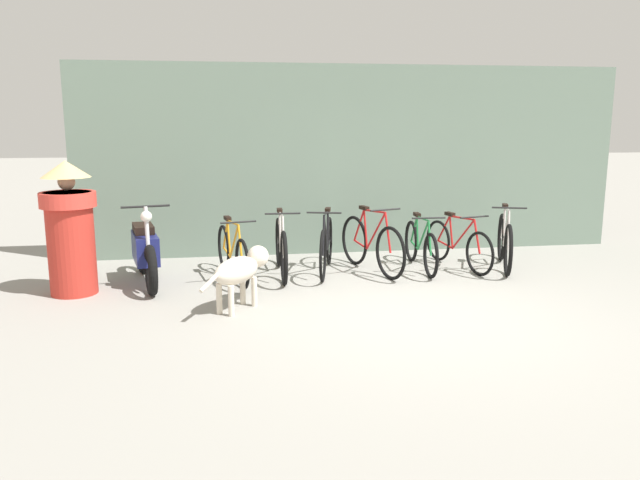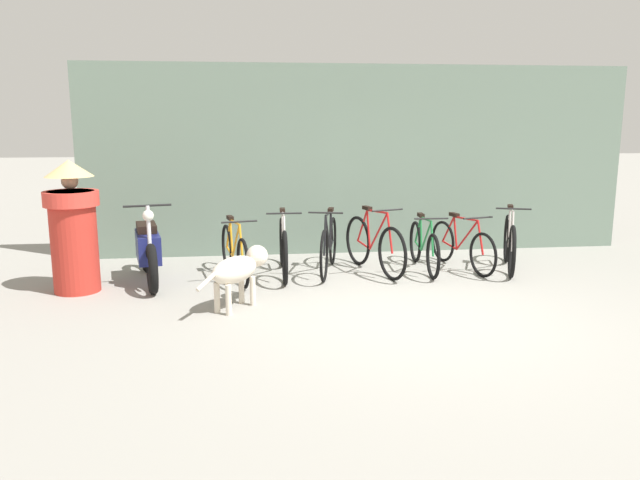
# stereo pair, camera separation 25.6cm
# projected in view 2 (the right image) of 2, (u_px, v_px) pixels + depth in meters

# --- Properties ---
(ground_plane) EXTENTS (60.00, 60.00, 0.00)m
(ground_plane) POSITION_uv_depth(u_px,v_px,m) (416.00, 316.00, 6.77)
(ground_plane) COLOR gray
(shop_wall_back) EXTENTS (8.61, 0.20, 2.93)m
(shop_wall_back) POSITION_uv_depth(u_px,v_px,m) (360.00, 160.00, 9.82)
(shop_wall_back) COLOR slate
(shop_wall_back) RESTS_ON ground
(bicycle_0) EXTENTS (0.51, 1.69, 0.84)m
(bicycle_0) POSITION_uv_depth(u_px,v_px,m) (234.00, 253.00, 8.31)
(bicycle_0) COLOR black
(bicycle_0) RESTS_ON ground
(bicycle_1) EXTENTS (0.46, 1.77, 0.92)m
(bicycle_1) POSITION_uv_depth(u_px,v_px,m) (283.00, 248.00, 8.50)
(bicycle_1) COLOR black
(bicycle_1) RESTS_ON ground
(bicycle_2) EXTENTS (0.55, 1.69, 0.91)m
(bicycle_2) POSITION_uv_depth(u_px,v_px,m) (329.00, 246.00, 8.63)
(bicycle_2) COLOR black
(bicycle_2) RESTS_ON ground
(bicycle_3) EXTENTS (0.60, 1.64, 0.93)m
(bicycle_3) POSITION_uv_depth(u_px,v_px,m) (374.00, 245.00, 8.65)
(bicycle_3) COLOR black
(bicycle_3) RESTS_ON ground
(bicycle_4) EXTENTS (0.46, 1.63, 0.81)m
(bicycle_4) POSITION_uv_depth(u_px,v_px,m) (424.00, 247.00, 8.77)
(bicycle_4) COLOR black
(bicycle_4) RESTS_ON ground
(bicycle_5) EXTENTS (0.52, 1.59, 0.80)m
(bicycle_5) POSITION_uv_depth(u_px,v_px,m) (462.00, 246.00, 8.85)
(bicycle_5) COLOR black
(bicycle_5) RESTS_ON ground
(bicycle_6) EXTENTS (0.64, 1.59, 0.93)m
(bicycle_6) POSITION_uv_depth(u_px,v_px,m) (509.00, 243.00, 8.79)
(bicycle_6) COLOR black
(bicycle_6) RESTS_ON ground
(motorcycle) EXTENTS (0.60, 1.81, 1.07)m
(motorcycle) POSITION_uv_depth(u_px,v_px,m) (148.00, 250.00, 8.10)
(motorcycle) COLOR black
(motorcycle) RESTS_ON ground
(stray_dog) EXTENTS (0.84, 1.00, 0.66)m
(stray_dog) POSITION_uv_depth(u_px,v_px,m) (239.00, 269.00, 7.01)
(stray_dog) COLOR beige
(stray_dog) RESTS_ON ground
(person_in_robes) EXTENTS (0.92, 0.92, 1.62)m
(person_in_robes) POSITION_uv_depth(u_px,v_px,m) (73.00, 226.00, 7.59)
(person_in_robes) COLOR #B72D23
(person_in_robes) RESTS_ON ground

